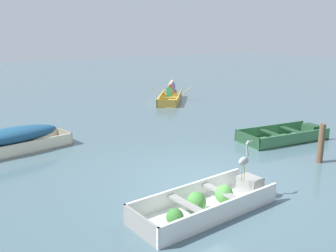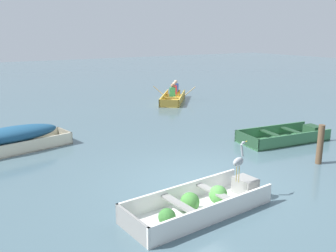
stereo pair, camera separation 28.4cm
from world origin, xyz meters
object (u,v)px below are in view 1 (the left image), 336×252
Objects in this scene: dinghy_white_foreground at (208,203)px; rowboat_yellow_with_crew at (170,96)px; mooring_post at (321,143)px; skiff_cream_near_moored at (10,139)px; skiff_green_mid_moored at (286,136)px; heron_on_dinghy at (244,160)px.

dinghy_white_foreground is 12.02m from rowboat_yellow_with_crew.
mooring_post is at bearing 7.57° from dinghy_white_foreground.
skiff_cream_near_moored is at bearing 113.34° from dinghy_white_foreground.
rowboat_yellow_with_crew is at bearing 28.24° from skiff_cream_near_moored.
mooring_post is (-0.97, -1.96, 0.40)m from skiff_green_mid_moored.
heron_on_dinghy reaches higher than skiff_cream_near_moored.
heron_on_dinghy is at bearing -115.63° from rowboat_yellow_with_crew.
heron_on_dinghy is (-5.02, -10.46, 0.66)m from rowboat_yellow_with_crew.
dinghy_white_foreground is 0.88× the size of skiff_cream_near_moored.
dinghy_white_foreground is 1.03× the size of skiff_green_mid_moored.
mooring_post is (6.83, -5.33, 0.11)m from skiff_cream_near_moored.
dinghy_white_foreground is 1.16m from heron_on_dinghy.
rowboat_yellow_with_crew reaches higher than skiff_green_mid_moored.
skiff_cream_near_moored is 9.62m from rowboat_yellow_with_crew.
heron_on_dinghy reaches higher than mooring_post.
dinghy_white_foreground is at bearing 179.34° from heron_on_dinghy.
rowboat_yellow_with_crew is (0.68, 7.92, 0.09)m from skiff_green_mid_moored.
skiff_green_mid_moored is (5.25, 2.53, -0.03)m from dinghy_white_foreground.
rowboat_yellow_with_crew reaches higher than dinghy_white_foreground.
mooring_post is at bearing -99.47° from rowboat_yellow_with_crew.
mooring_post is at bearing 9.74° from heron_on_dinghy.
rowboat_yellow_with_crew is at bearing 85.13° from skiff_green_mid_moored.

